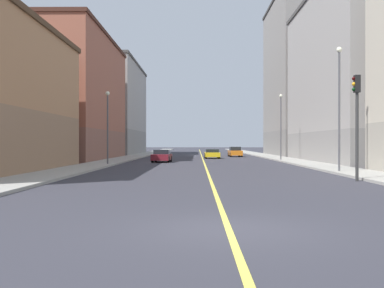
{
  "coord_description": "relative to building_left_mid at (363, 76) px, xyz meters",
  "views": [
    {
      "loc": [
        -0.73,
        -10.63,
        1.98
      ],
      "look_at": [
        -1.35,
        48.58,
        1.84
      ],
      "focal_mm": 43.43,
      "sensor_mm": 36.0,
      "label": 1
    }
  ],
  "objects": [
    {
      "name": "ground_plane",
      "position": [
        -16.48,
        -37.55,
        -8.86
      ],
      "size": [
        400.0,
        400.0,
        0.0
      ],
      "primitive_type": "plane",
      "color": "#32323A",
      "rests_on": "ground"
    },
    {
      "name": "sidewalk_left",
      "position": [
        -6.95,
        11.45,
        -8.79
      ],
      "size": [
        3.15,
        168.0,
        0.15
      ],
      "primitive_type": "cube",
      "color": "#9E9B93",
      "rests_on": "ground"
    },
    {
      "name": "sidewalk_right",
      "position": [
        -26.0,
        11.45,
        -8.79
      ],
      "size": [
        3.15,
        168.0,
        0.15
      ],
      "primitive_type": "cube",
      "color": "#9E9B93",
      "rests_on": "ground"
    },
    {
      "name": "lane_center_stripe",
      "position": [
        -16.48,
        11.45,
        -8.86
      ],
      "size": [
        0.16,
        154.0,
        0.01
      ],
      "primitive_type": "cube",
      "color": "#E5D14C",
      "rests_on": "ground"
    },
    {
      "name": "building_left_mid",
      "position": [
        0.0,
        0.0,
        0.0
      ],
      "size": [
        11.05,
        24.89,
        17.71
      ],
      "color": "gray",
      "rests_on": "ground"
    },
    {
      "name": "building_left_far",
      "position": [
        0.0,
        24.07,
        3.23
      ],
      "size": [
        11.05,
        21.04,
        24.16
      ],
      "color": "slate",
      "rests_on": "ground"
    },
    {
      "name": "building_right_midblock",
      "position": [
        -32.96,
        6.9,
        -1.53
      ],
      "size": [
        11.05,
        24.18,
        14.64
      ],
      "color": "brown",
      "rests_on": "ground"
    },
    {
      "name": "building_right_distant",
      "position": [
        -32.96,
        33.73,
        -0.91
      ],
      "size": [
        11.05,
        25.87,
        15.89
      ],
      "color": "gray",
      "rests_on": "ground"
    },
    {
      "name": "traffic_light_left_near",
      "position": [
        -8.95,
        -24.16,
        -5.28
      ],
      "size": [
        0.4,
        0.32,
        5.48
      ],
      "color": "#2D2D2D",
      "rests_on": "ground"
    },
    {
      "name": "street_lamp_left_near",
      "position": [
        -7.93,
        -17.89,
        -3.89
      ],
      "size": [
        0.36,
        0.36,
        8.08
      ],
      "color": "#4C4C51",
      "rests_on": "ground"
    },
    {
      "name": "street_lamp_right_near",
      "position": [
        -25.03,
        -7.66,
        -4.81
      ],
      "size": [
        0.36,
        0.36,
        6.36
      ],
      "color": "#4C4C51",
      "rests_on": "ground"
    },
    {
      "name": "street_lamp_left_far",
      "position": [
        -7.93,
        3.09,
        -4.35
      ],
      "size": [
        0.36,
        0.36,
        7.21
      ],
      "color": "#4C4C51",
      "rests_on": "ground"
    },
    {
      "name": "car_maroon",
      "position": [
        -20.81,
        -0.51,
        -8.23
      ],
      "size": [
        1.95,
        4.18,
        1.29
      ],
      "color": "maroon",
      "rests_on": "ground"
    },
    {
      "name": "car_yellow",
      "position": [
        -15.25,
        11.17,
        -8.27
      ],
      "size": [
        1.96,
        3.99,
        1.19
      ],
      "color": "gold",
      "rests_on": "ground"
    },
    {
      "name": "car_orange",
      "position": [
        -11.72,
        18.41,
        -8.19
      ],
      "size": [
        1.89,
        4.07,
        1.42
      ],
      "color": "orange",
      "rests_on": "ground"
    }
  ]
}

